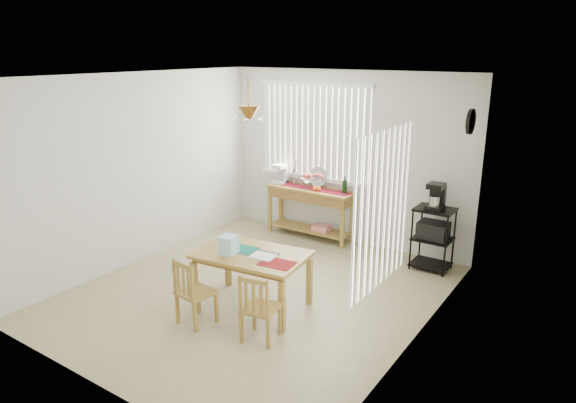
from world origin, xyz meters
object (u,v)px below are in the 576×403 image
Objects in this scene: cart_items at (436,197)px; dining_table at (252,259)px; sideboard at (310,201)px; chair_left at (194,293)px; chair_right at (259,308)px; wire_cart at (433,233)px.

cart_items reaches higher than dining_table.
sideboard is 1.90× the size of chair_left.
cart_items is 3.38m from chair_left.
cart_items is 0.27× the size of dining_table.
chair_left is 0.81m from chair_right.
wire_cart is 2.89m from chair_right.
wire_cart is 2.60m from dining_table.
dining_table is (0.65, -2.33, -0.01)m from sideboard.
dining_table is at bearing -74.42° from sideboard.
chair_left is at bearing -83.03° from sideboard.
cart_items reaches higher than chair_left.
sideboard reaches higher than dining_table.
chair_left reaches higher than chair_right.
chair_right is (0.80, 0.12, -0.00)m from chair_left.
cart_items is 0.47× the size of chair_left.
sideboard is at bearing 176.75° from cart_items.
wire_cart is 0.65× the size of dining_table.
chair_left is at bearing -119.66° from cart_items.
dining_table is at bearing 133.10° from chair_right.
dining_table is at bearing -121.47° from cart_items.
dining_table is 0.76m from chair_left.
sideboard is 1.08× the size of dining_table.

